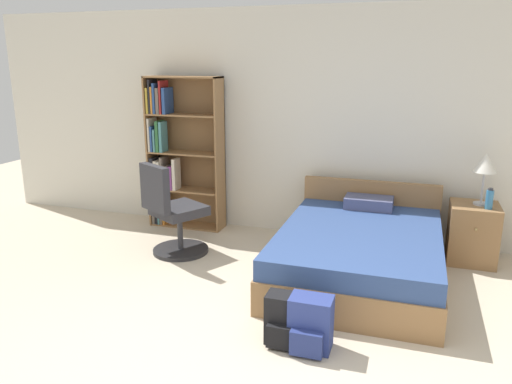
% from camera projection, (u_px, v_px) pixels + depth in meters
% --- Properties ---
extents(wall_back, '(9.00, 0.06, 2.60)m').
position_uv_depth(wall_back, '(339.00, 126.00, 5.61)').
color(wall_back, silver).
rests_on(wall_back, ground_plane).
extents(bookshelf, '(0.92, 0.29, 1.83)m').
position_uv_depth(bookshelf, '(176.00, 153.00, 6.08)').
color(bookshelf, olive).
rests_on(bookshelf, ground_plane).
extents(bed, '(1.48, 2.01, 0.74)m').
position_uv_depth(bed, '(360.00, 252.00, 4.75)').
color(bed, olive).
rests_on(bed, ground_plane).
extents(office_chair, '(0.68, 0.71, 1.00)m').
position_uv_depth(office_chair, '(173.00, 215.00, 5.25)').
color(office_chair, '#232326').
rests_on(office_chair, ground_plane).
extents(nightstand, '(0.47, 0.49, 0.61)m').
position_uv_depth(nightstand, '(472.00, 233.00, 5.09)').
color(nightstand, olive).
rests_on(nightstand, ground_plane).
extents(table_lamp, '(0.23, 0.23, 0.52)m').
position_uv_depth(table_lamp, '(485.00, 165.00, 4.91)').
color(table_lamp, '#B2B2B7').
rests_on(table_lamp, nightstand).
extents(water_bottle, '(0.07, 0.07, 0.21)m').
position_uv_depth(water_bottle, '(489.00, 199.00, 4.85)').
color(water_bottle, teal).
rests_on(water_bottle, nightstand).
extents(backpack_black, '(0.29, 0.24, 0.38)m').
position_uv_depth(backpack_black, '(286.00, 321.00, 3.63)').
color(backpack_black, black).
rests_on(backpack_black, ground_plane).
extents(backpack_blue, '(0.30, 0.27, 0.40)m').
position_uv_depth(backpack_blue, '(310.00, 325.00, 3.56)').
color(backpack_blue, navy).
rests_on(backpack_blue, ground_plane).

